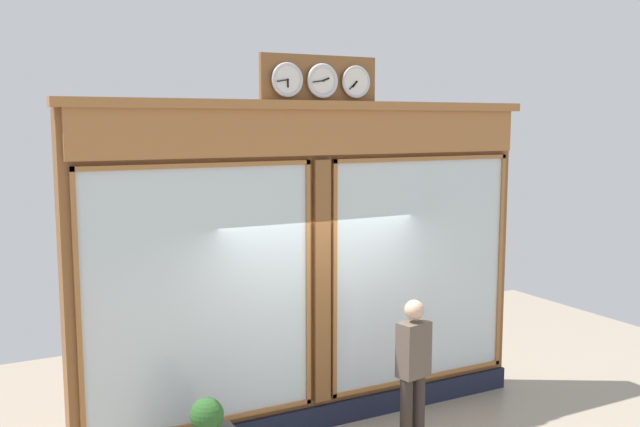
% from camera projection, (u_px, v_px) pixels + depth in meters
% --- Properties ---
extents(shop_facade, '(5.79, 0.42, 4.38)m').
position_uv_depth(shop_facade, '(315.00, 266.00, 8.34)').
color(shop_facade, brown).
rests_on(shop_facade, ground_plane).
extents(pedestrian, '(0.39, 0.28, 1.69)m').
position_uv_depth(pedestrian, '(413.00, 367.00, 7.87)').
color(pedestrian, '#312A24').
rests_on(pedestrian, ground_plane).
extents(planter_shrub, '(0.33, 0.33, 0.33)m').
position_uv_depth(planter_shrub, '(207.00, 415.00, 6.93)').
color(planter_shrub, '#285623').
rests_on(planter_shrub, planter_box).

